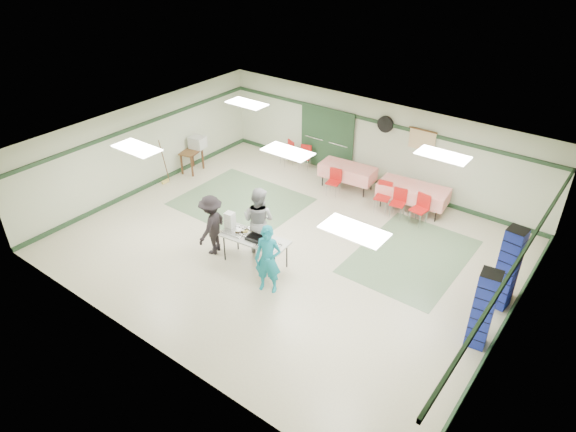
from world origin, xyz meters
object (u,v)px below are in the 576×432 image
Objects in this scene: chair_d at (334,179)px; crate_stack_blue_a at (507,269)px; volunteer_teal at (268,259)px; printer_table at (192,154)px; chair_a at (399,200)px; office_printer at (198,142)px; broom at (164,161)px; serving_table at (255,240)px; dining_table_a at (413,192)px; chair_c at (421,206)px; volunteer_dark at (212,225)px; chair_b at (384,193)px; chair_loose_a at (305,154)px; crate_stack_red at (511,267)px; crate_stack_blue_b at (483,310)px; dining_table_b at (347,171)px; volunteer_grey at (259,220)px; chair_loose_b at (289,150)px.

crate_stack_blue_a is (5.71, -2.13, 0.49)m from chair_d.
volunteer_teal reaches higher than printer_table.
office_printer is (-6.75, -1.21, 0.42)m from chair_a.
crate_stack_blue_a is at bearing 2.10° from broom.
serving_table is 5.15m from dining_table_a.
chair_c is at bearing -0.65° from office_printer.
volunteer_dark reaches higher than serving_table.
chair_a is 0.49m from chair_b.
serving_table is 4.87m from chair_c.
crate_stack_red reaches higher than chair_loose_a.
crate_stack_blue_b reaches higher than broom.
volunteer_dark is 1.77× the size of chair_b.
broom reaches higher than chair_b.
volunteer_dark is at bearing -26.05° from broom.
crate_stack_blue_a reaches higher than printer_table.
serving_table is 4.57m from chair_a.
printer_table is (-3.79, 2.93, -0.18)m from volunteer_dark.
volunteer_teal is 0.96× the size of dining_table_b.
volunteer_teal reaches higher than chair_c.
office_printer reaches higher than chair_c.
chair_loose_a is (-1.88, 0.40, -0.09)m from dining_table_b.
chair_b is 0.45× the size of crate_stack_blue_a.
chair_b is at bearing -120.92° from volunteer_grey.
chair_loose_a is at bearing 157.47° from chair_a.
volunteer_dark is 0.79× the size of dining_table_a.
volunteer_grey is 3.70× the size of office_printer.
broom reaches higher than office_printer.
chair_loose_b reaches higher than serving_table.
dining_table_a reaches higher than serving_table.
volunteer_grey is at bearing -37.86° from office_printer.
chair_loose_a is 0.48× the size of crate_stack_red.
chair_b is 1.87× the size of office_printer.
office_printer is at bearing 176.83° from crate_stack_red.
chair_loose_b is 8.63m from crate_stack_blue_a.
chair_loose_b is (-2.49, 0.27, -0.05)m from dining_table_b.
chair_d is 6.75m from crate_stack_blue_b.
chair_a is at bearing 149.05° from crate_stack_blue_a.
volunteer_grey is at bearing -179.01° from crate_stack_blue_b.
volunteer_grey is at bearing -124.23° from chair_b.
crate_stack_blue_b is (4.04, -3.60, 0.34)m from chair_b.
crate_stack_blue_b is (2.88, -3.60, 0.35)m from chair_c.
crate_stack_red is at bearing -13.80° from printer_table.
chair_loose_a is 3.59m from office_printer.
chair_d is at bearing 171.37° from chair_a.
crate_stack_blue_b reaches higher than chair_c.
crate_stack_blue_a is (8.09, -2.97, 0.48)m from chair_loose_b.
volunteer_grey reaches higher than crate_stack_red.
crate_stack_red is at bearing 6.11° from chair_loose_b.
crate_stack_blue_a is at bearing -30.90° from dining_table_b.
office_printer is at bearing 77.62° from printer_table.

